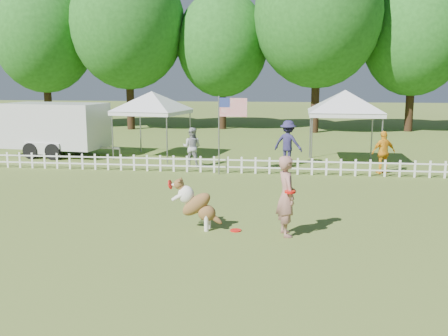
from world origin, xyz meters
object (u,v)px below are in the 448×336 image
canopy_tent_left (153,125)px  spectator_a (192,147)px  handler (286,196)px  dog (197,204)px  frisbee_on_turf (236,230)px  cargo_trailer (56,129)px  canopy_tent_right (344,128)px  spectator_c (383,152)px  flag_pole (219,136)px  spectator_b (288,143)px

canopy_tent_left → spectator_a: size_ratio=1.82×
handler → canopy_tent_left: size_ratio=0.64×
dog → frisbee_on_turf: size_ratio=4.60×
cargo_trailer → canopy_tent_right: bearing=4.9°
frisbee_on_turf → spectator_c: 8.78m
frisbee_on_turf → flag_pole: (-1.29, 6.55, 1.37)m
canopy_tent_left → spectator_b: bearing=-1.6°
flag_pole → canopy_tent_right: bearing=36.7°
canopy_tent_left → canopy_tent_right: 7.98m
canopy_tent_right → spectator_b: size_ratio=1.62×
flag_pole → spectator_c: size_ratio=1.81×
spectator_a → spectator_b: spectator_b is taller
frisbee_on_turf → spectator_a: bearing=107.7°
handler → canopy_tent_right: (2.19, 9.55, 0.55)m
frisbee_on_turf → canopy_tent_left: size_ratio=0.09×
dog → flag_pole: 6.58m
canopy_tent_right → cargo_trailer: bearing=178.5°
canopy_tent_right → spectator_c: 2.35m
handler → frisbee_on_turf: 1.43m
handler → frisbee_on_turf: size_ratio=7.02×
handler → spectator_a: (-3.66, 8.11, -0.12)m
canopy_tent_left → spectator_a: canopy_tent_left is taller
handler → dog: 2.04m
canopy_tent_left → flag_pole: (3.35, -3.44, 0.00)m
handler → spectator_a: handler is taller
frisbee_on_turf → spectator_b: spectator_b is taller
cargo_trailer → spectator_c: 13.78m
canopy_tent_right → flag_pole: bearing=-147.2°
canopy_tent_left → flag_pole: size_ratio=1.00×
dog → spectator_b: size_ratio=0.66×
cargo_trailer → spectator_b: 10.23m
canopy_tent_right → spectator_a: (-5.85, -1.44, -0.67)m
canopy_tent_left → dog: bearing=-58.4°
cargo_trailer → spectator_b: bearing=0.6°
canopy_tent_right → flag_pole: size_ratio=1.03×
spectator_c → canopy_tent_left: bearing=-36.2°
dog → spectator_b: bearing=82.9°
cargo_trailer → spectator_a: (6.48, -2.01, -0.42)m
canopy_tent_left → flag_pole: 4.80m
frisbee_on_turf → canopy_tent_right: 10.05m
flag_pole → spectator_a: flag_pole is taller
spectator_c → dog: bearing=33.1°
flag_pole → spectator_b: flag_pole is taller
flag_pole → handler: bearing=-65.1°
handler → canopy_tent_right: bearing=-29.3°
dog → spectator_b: 8.92m
dog → spectator_a: bearing=107.7°
canopy_tent_right → spectator_a: canopy_tent_right is taller
dog → flag_pole: (-0.41, 6.52, 0.81)m
handler → spectator_a: 8.90m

